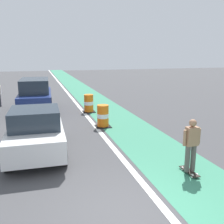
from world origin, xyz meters
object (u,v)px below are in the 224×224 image
Objects in this scene: skateboarder_on_lane at (191,145)px; parked_sedan_nearest at (36,132)px; parked_suv_second at (35,95)px; traffic_barrel_front at (103,116)px; traffic_barrel_mid at (89,104)px.

parked_sedan_nearest is at bearing 146.26° from skateboarder_on_lane.
skateboarder_on_lane is 0.36× the size of parked_suv_second.
parked_suv_second is (-4.37, 9.93, 0.12)m from skateboarder_on_lane.
traffic_barrel_front is (3.14, 2.67, -0.30)m from parked_sedan_nearest.
skateboarder_on_lane is at bearing -33.74° from parked_sedan_nearest.
parked_suv_second is 3.29m from traffic_barrel_mid.
traffic_barrel_mid is at bearing -17.34° from parked_suv_second.
traffic_barrel_mid is (-0.02, 3.37, 0.00)m from traffic_barrel_front.
parked_suv_second is 4.29× the size of traffic_barrel_front.
parked_sedan_nearest is 7.01m from parked_suv_second.
traffic_barrel_mid is at bearing 62.72° from parked_sedan_nearest.
skateboarder_on_lane is 5.27m from parked_sedan_nearest.
traffic_barrel_front is at bearing 40.36° from parked_sedan_nearest.
skateboarder_on_lane is 5.74m from traffic_barrel_front.
traffic_barrel_front is 1.00× the size of traffic_barrel_mid.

